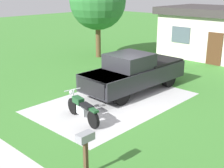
{
  "coord_description": "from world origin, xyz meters",
  "views": [
    {
      "loc": [
        8.37,
        -9.16,
        4.86
      ],
      "look_at": [
        0.04,
        -0.21,
        0.9
      ],
      "focal_mm": 48.19,
      "sensor_mm": 36.0,
      "label": 1
    }
  ],
  "objects_px": {
    "mailbox": "(85,143)",
    "motorcycle": "(82,109)",
    "pickup_truck": "(135,72)",
    "shade_tree": "(98,1)"
  },
  "relations": [
    {
      "from": "motorcycle",
      "to": "shade_tree",
      "type": "height_order",
      "value": "shade_tree"
    },
    {
      "from": "mailbox",
      "to": "shade_tree",
      "type": "relative_size",
      "value": 0.21
    },
    {
      "from": "pickup_truck",
      "to": "shade_tree",
      "type": "distance_m",
      "value": 8.26
    },
    {
      "from": "motorcycle",
      "to": "pickup_truck",
      "type": "xyz_separation_m",
      "value": [
        -0.74,
        4.1,
        0.48
      ]
    },
    {
      "from": "motorcycle",
      "to": "pickup_truck",
      "type": "distance_m",
      "value": 4.19
    },
    {
      "from": "motorcycle",
      "to": "pickup_truck",
      "type": "bearing_deg",
      "value": 100.19
    },
    {
      "from": "motorcycle",
      "to": "pickup_truck",
      "type": "relative_size",
      "value": 0.38
    },
    {
      "from": "motorcycle",
      "to": "mailbox",
      "type": "height_order",
      "value": "mailbox"
    },
    {
      "from": "motorcycle",
      "to": "shade_tree",
      "type": "distance_m",
      "value": 11.45
    },
    {
      "from": "mailbox",
      "to": "motorcycle",
      "type": "bearing_deg",
      "value": 139.82
    }
  ]
}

